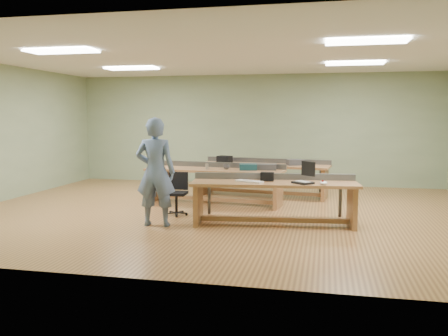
{
  "coord_description": "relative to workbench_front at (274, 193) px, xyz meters",
  "views": [
    {
      "loc": [
        1.94,
        -8.96,
        1.86
      ],
      "look_at": [
        0.14,
        -0.6,
        0.93
      ],
      "focal_mm": 38.0,
      "sensor_mm": 36.0,
      "label": 1
    }
  ],
  "objects": [
    {
      "name": "mug",
      "position": [
        -1.2,
        1.7,
        0.24
      ],
      "size": [
        0.14,
        0.14,
        0.1
      ],
      "primitive_type": "imported",
      "rotation": [
        0.0,
        0.0,
        0.14
      ],
      "color": "#313133",
      "rests_on": "workbench_mid"
    },
    {
      "name": "drinks_can",
      "position": [
        -1.6,
        1.62,
        0.25
      ],
      "size": [
        0.07,
        0.07,
        0.12
      ],
      "primitive_type": "cylinder",
      "rotation": [
        0.0,
        0.0,
        0.09
      ],
      "color": "#B8B8BD",
      "rests_on": "workbench_mid"
    },
    {
      "name": "laptop_screen",
      "position": [
        0.57,
        -0.04,
        0.44
      ],
      "size": [
        0.24,
        0.22,
        0.24
      ],
      "primitive_type": "cube",
      "rotation": [
        0.0,
        0.0,
        -0.73
      ],
      "color": "black",
      "rests_on": "laptop_base"
    },
    {
      "name": "camera_bag",
      "position": [
        -0.13,
        0.07,
        0.27
      ],
      "size": [
        0.23,
        0.15,
        0.15
      ],
      "primitive_type": "cube",
      "rotation": [
        0.0,
        0.0,
        0.02
      ],
      "color": "black",
      "rests_on": "workbench_front"
    },
    {
      "name": "ceiling",
      "position": [
        -1.09,
        0.93,
        2.44
      ],
      "size": [
        10.0,
        10.0,
        0.0
      ],
      "primitive_type": "plane",
      "color": "silver",
      "rests_on": "wall_back"
    },
    {
      "name": "parts_bin_grey",
      "position": [
        -0.38,
        1.8,
        0.25
      ],
      "size": [
        0.46,
        0.31,
        0.12
      ],
      "primitive_type": "cube",
      "rotation": [
        0.0,
        0.0,
        0.07
      ],
      "color": "#313133",
      "rests_on": "workbench_mid"
    },
    {
      "name": "keyboard",
      "position": [
        -0.41,
        -0.15,
        0.21
      ],
      "size": [
        0.51,
        0.33,
        0.03
      ],
      "primitive_type": "cube",
      "rotation": [
        0.0,
        0.0,
        -0.39
      ],
      "color": "silver",
      "rests_on": "workbench_front"
    },
    {
      "name": "storage_box_back",
      "position": [
        -1.49,
        2.89,
        0.29
      ],
      "size": [
        0.38,
        0.33,
        0.18
      ],
      "primitive_type": "cube",
      "rotation": [
        0.0,
        0.0,
        -0.38
      ],
      "color": "black",
      "rests_on": "workbench_back"
    },
    {
      "name": "workbench_back",
      "position": [
        -0.56,
        2.96,
        0.01
      ],
      "size": [
        3.13,
        1.18,
        0.86
      ],
      "rotation": [
        0.0,
        0.0,
        -0.12
      ],
      "color": "#A47645",
      "rests_on": "floor"
    },
    {
      "name": "wall_back",
      "position": [
        -1.09,
        4.93,
        0.94
      ],
      "size": [
        10.0,
        0.04,
        3.0
      ],
      "primitive_type": "cube",
      "color": "gray",
      "rests_on": "floor"
    },
    {
      "name": "trackball_mouse",
      "position": [
        0.83,
        -0.2,
        0.23
      ],
      "size": [
        0.17,
        0.18,
        0.06
      ],
      "primitive_type": "ellipsoid",
      "rotation": [
        0.0,
        0.0,
        0.41
      ],
      "color": "white",
      "rests_on": "workbench_front"
    },
    {
      "name": "workbench_front",
      "position": [
        0.0,
        0.0,
        0.0
      ],
      "size": [
        2.89,
        1.07,
        0.86
      ],
      "rotation": [
        0.0,
        0.0,
        0.11
      ],
      "color": "#A47645",
      "rests_on": "floor"
    },
    {
      "name": "task_chair",
      "position": [
        -1.89,
        0.45,
        -0.26
      ],
      "size": [
        0.45,
        0.45,
        0.8
      ],
      "rotation": [
        0.0,
        0.0,
        0.03
      ],
      "color": "black",
      "rests_on": "floor"
    },
    {
      "name": "fluor_panels",
      "position": [
        -1.09,
        0.93,
        2.41
      ],
      "size": [
        6.2,
        3.5,
        0.03
      ],
      "color": "white",
      "rests_on": "ceiling"
    },
    {
      "name": "workbench_mid",
      "position": [
        -1.45,
        1.76,
        0.0
      ],
      "size": [
        3.03,
        1.09,
        0.86
      ],
      "rotation": [
        0.0,
        0.0,
        -0.1
      ],
      "color": "#A47645",
      "rests_on": "floor"
    },
    {
      "name": "parts_bin_teal",
      "position": [
        -0.72,
        1.68,
        0.26
      ],
      "size": [
        0.4,
        0.33,
        0.13
      ],
      "primitive_type": "cube",
      "rotation": [
        0.0,
        0.0,
        0.17
      ],
      "color": "#12353C",
      "rests_on": "workbench_mid"
    },
    {
      "name": "wall_front",
      "position": [
        -1.09,
        -3.07,
        0.94
      ],
      "size": [
        10.0,
        0.04,
        3.0
      ],
      "primitive_type": "cube",
      "color": "gray",
      "rests_on": "floor"
    },
    {
      "name": "laptop_base",
      "position": [
        0.49,
        -0.13,
        0.21
      ],
      "size": [
        0.4,
        0.39,
        0.03
      ],
      "primitive_type": "cube",
      "rotation": [
        0.0,
        0.0,
        -0.73
      ],
      "color": "black",
      "rests_on": "workbench_front"
    },
    {
      "name": "floor",
      "position": [
        -1.09,
        0.93,
        -0.56
      ],
      "size": [
        10.0,
        10.0,
        0.0
      ],
      "primitive_type": "plane",
      "color": "#A5753E",
      "rests_on": "ground"
    },
    {
      "name": "tray_back",
      "position": [
        0.16,
        2.86,
        0.26
      ],
      "size": [
        0.41,
        0.36,
        0.13
      ],
      "primitive_type": "cube",
      "rotation": [
        0.0,
        0.0,
        0.43
      ],
      "color": "#313133",
      "rests_on": "workbench_back"
    },
    {
      "name": "person",
      "position": [
        -1.96,
        -0.49,
        0.37
      ],
      "size": [
        0.72,
        0.51,
        1.85
      ],
      "primitive_type": "imported",
      "rotation": [
        0.0,
        0.0,
        3.25
      ],
      "color": "slate",
      "rests_on": "floor"
    }
  ]
}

